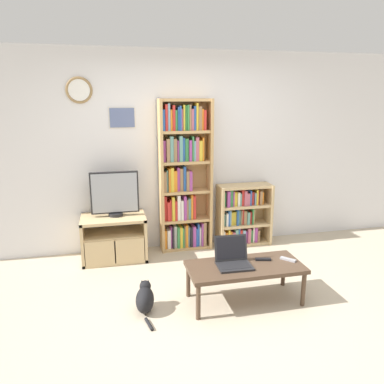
# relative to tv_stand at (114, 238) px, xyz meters

# --- Properties ---
(ground_plane) EXTENTS (18.00, 18.00, 0.00)m
(ground_plane) POSITION_rel_tv_stand_xyz_m (0.93, -1.50, -0.28)
(ground_plane) COLOR #BCAD93
(wall_back) EXTENTS (7.01, 0.09, 2.60)m
(wall_back) POSITION_rel_tv_stand_xyz_m (0.93, 0.31, 1.02)
(wall_back) COLOR silver
(wall_back) RESTS_ON ground_plane
(tv_stand) EXTENTS (0.79, 0.49, 0.56)m
(tv_stand) POSITION_rel_tv_stand_xyz_m (0.00, 0.00, 0.00)
(tv_stand) COLOR tan
(tv_stand) RESTS_ON ground_plane
(television) EXTENTS (0.59, 0.18, 0.56)m
(television) POSITION_rel_tv_stand_xyz_m (0.03, 0.04, 0.56)
(television) COLOR black
(television) RESTS_ON tv_stand
(bookshelf_tall) EXTENTS (0.68, 0.24, 1.99)m
(bookshelf_tall) POSITION_rel_tv_stand_xyz_m (0.93, 0.16, 0.70)
(bookshelf_tall) COLOR tan
(bookshelf_tall) RESTS_ON ground_plane
(bookshelf_short) EXTENTS (0.74, 0.29, 0.85)m
(bookshelf_short) POSITION_rel_tv_stand_xyz_m (1.74, 0.14, 0.13)
(bookshelf_short) COLOR tan
(bookshelf_short) RESTS_ON ground_plane
(coffee_table) EXTENTS (1.15, 0.51, 0.39)m
(coffee_table) POSITION_rel_tv_stand_xyz_m (1.24, -1.33, 0.07)
(coffee_table) COLOR #4C3828
(coffee_table) RESTS_ON ground_plane
(laptop) EXTENTS (0.35, 0.31, 0.27)m
(laptop) POSITION_rel_tv_stand_xyz_m (1.13, -1.29, 0.17)
(laptop) COLOR #232326
(laptop) RESTS_ON coffee_table
(remote_near_laptop) EXTENTS (0.17, 0.08, 0.02)m
(remote_near_laptop) POSITION_rel_tv_stand_xyz_m (1.46, -1.27, 0.12)
(remote_near_laptop) COLOR black
(remote_near_laptop) RESTS_ON coffee_table
(remote_far_from_laptop) EXTENTS (0.14, 0.15, 0.02)m
(remote_far_from_laptop) POSITION_rel_tv_stand_xyz_m (1.71, -1.32, 0.12)
(remote_far_from_laptop) COLOR #99999E
(remote_far_from_laptop) RESTS_ON coffee_table
(cat) EXTENTS (0.23, 0.50, 0.29)m
(cat) POSITION_rel_tv_stand_xyz_m (0.25, -1.29, -0.16)
(cat) COLOR black
(cat) RESTS_ON ground_plane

